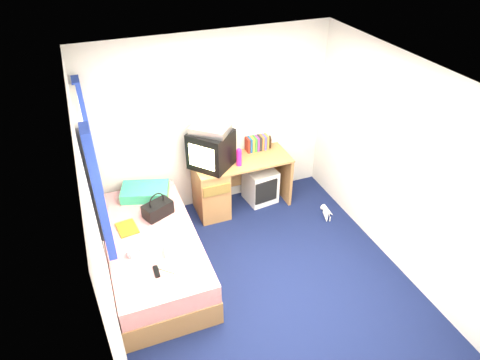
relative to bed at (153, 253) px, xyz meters
name	(u,v)px	position (x,y,z in m)	size (l,w,h in m)	color
ground	(262,281)	(1.10, -0.61, -0.27)	(3.40, 3.40, 0.00)	#0C1438
room_shell	(266,176)	(1.10, -0.61, 1.18)	(3.40, 3.40, 3.40)	white
bed	(153,253)	(0.00, 0.00, 0.00)	(1.01, 2.00, 0.54)	#AC7B48
pillow	(145,192)	(0.09, 0.76, 0.33)	(0.57, 0.36, 0.13)	teal
desk	(223,185)	(1.13, 0.83, 0.14)	(1.30, 0.55, 0.75)	#AC7B48
storage_cube	(260,185)	(1.70, 0.84, -0.02)	(0.40, 0.40, 0.50)	white
crt_tv	(211,149)	(0.99, 0.83, 0.72)	(0.66, 0.66, 0.48)	black
vcr	(210,129)	(0.99, 0.83, 1.01)	(0.46, 0.33, 0.09)	#AAAAAC
book_row	(257,143)	(1.70, 0.99, 0.58)	(0.31, 0.13, 0.20)	maroon
picture_frame	(270,142)	(1.91, 1.01, 0.55)	(0.02, 0.12, 0.14)	black
pink_water_bottle	(239,158)	(1.32, 0.70, 0.59)	(0.07, 0.07, 0.22)	#C21B7F
aerosol_can	(232,156)	(1.28, 0.81, 0.57)	(0.05, 0.05, 0.17)	white
handbag	(158,209)	(0.16, 0.32, 0.36)	(0.38, 0.31, 0.31)	black
towel	(180,247)	(0.25, -0.36, 0.32)	(0.29, 0.24, 0.10)	silver
magazine	(127,228)	(-0.23, 0.21, 0.28)	(0.21, 0.28, 0.01)	gold
water_bottle	(135,249)	(-0.21, -0.21, 0.31)	(0.07, 0.07, 0.20)	silver
colour_swatch_fan	(166,269)	(0.04, -0.57, 0.28)	(0.22, 0.06, 0.01)	gold
remote_control	(156,271)	(-0.06, -0.57, 0.28)	(0.05, 0.16, 0.02)	black
window_assembly	(91,163)	(-0.45, 0.29, 1.15)	(0.11, 1.42, 1.40)	silver
white_heels	(327,214)	(2.41, 0.14, -0.23)	(0.24, 0.34, 0.09)	white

